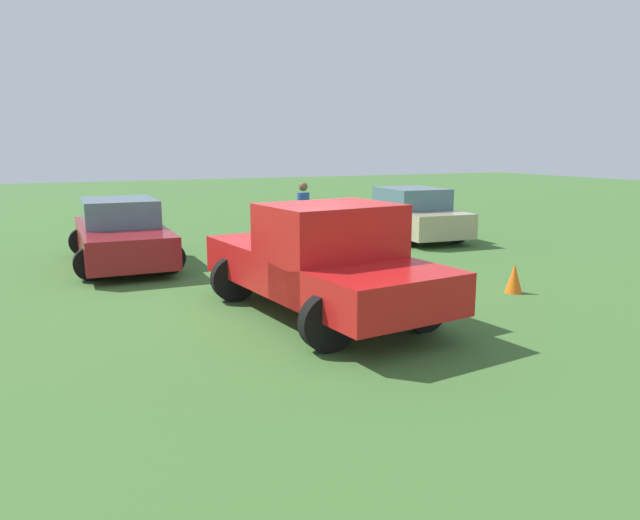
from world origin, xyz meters
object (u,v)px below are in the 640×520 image
Objects in this scene: sedan_near at (408,214)px; traffic_cone at (514,278)px; pickup_truck at (324,259)px; sedan_far at (121,234)px; person_bystander at (303,212)px.

sedan_near reaches higher than traffic_cone.
pickup_truck reaches higher than sedan_far.
traffic_cone is at bearing -97.92° from pickup_truck.
person_bystander is (4.54, -0.12, 0.31)m from sedan_far.
person_bystander reaches higher than traffic_cone.
sedan_near is 8.26m from sedan_far.
pickup_truck is at bearing 178.50° from traffic_cone.
pickup_truck is 6.40m from sedan_far.
sedan_far reaches higher than traffic_cone.
pickup_truck is 6.24m from person_bystander.
person_bystander is 3.23× the size of traffic_cone.
sedan_far is at bearing 135.63° from traffic_cone.
traffic_cone is (3.87, -0.10, -0.67)m from pickup_truck.
sedan_far is (-8.24, -0.55, 0.00)m from sedan_near.
person_bystander is at bearing -27.15° from pickup_truck.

